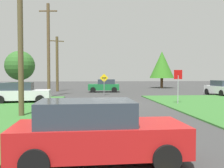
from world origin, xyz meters
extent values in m
plane|color=#393939|center=(0.00, 0.00, 0.00)|extent=(120.00, 120.00, 0.00)
cube|color=yellow|center=(0.00, -8.00, 0.01)|extent=(0.20, 14.00, 0.01)
cylinder|color=#9EA0A8|center=(5.06, -1.11, 1.09)|extent=(0.07, 0.07, 2.18)
cube|color=red|center=(5.06, -1.11, 2.25)|extent=(0.68, 0.18, 0.69)
cube|color=silver|center=(12.65, 6.22, 0.64)|extent=(2.26, 4.07, 0.76)
cube|color=#2D3842|center=(12.67, 6.04, 1.32)|extent=(1.88, 2.29, 0.60)
cylinder|color=black|center=(11.59, 7.47, 0.34)|extent=(0.28, 0.70, 0.68)
cylinder|color=black|center=(13.49, 7.63, 0.34)|extent=(0.28, 0.70, 0.68)
cylinder|color=black|center=(11.82, 4.81, 0.34)|extent=(0.28, 0.70, 0.68)
cube|color=red|center=(-1.42, -12.98, 0.64)|extent=(4.37, 1.81, 0.76)
cube|color=#2D3842|center=(-1.77, -12.98, 1.32)|extent=(2.41, 1.58, 0.60)
cylinder|color=black|center=(0.05, -12.10, 0.34)|extent=(0.68, 0.23, 0.68)
cylinder|color=black|center=(0.07, -13.83, 0.34)|extent=(0.68, 0.23, 0.68)
cylinder|color=black|center=(-2.91, -12.13, 0.34)|extent=(0.68, 0.23, 0.68)
cylinder|color=black|center=(-2.89, -13.86, 0.34)|extent=(0.68, 0.23, 0.68)
cube|color=#196B33|center=(0.46, 12.66, 0.64)|extent=(3.97, 2.02, 0.76)
cube|color=#2D3842|center=(0.80, 12.63, 1.32)|extent=(2.22, 1.69, 0.60)
cylinder|color=black|center=(-0.91, 11.89, 0.34)|extent=(0.69, 0.27, 0.68)
cylinder|color=black|center=(-0.78, 13.60, 0.34)|extent=(0.69, 0.27, 0.68)
cylinder|color=black|center=(1.71, 11.71, 0.34)|extent=(0.69, 0.27, 0.68)
cylinder|color=black|center=(1.83, 13.42, 0.34)|extent=(0.69, 0.27, 0.68)
cube|color=silver|center=(-6.79, 1.28, 0.64)|extent=(4.38, 2.05, 0.76)
cube|color=#2D3842|center=(-7.18, 1.26, 1.32)|extent=(2.44, 1.73, 0.60)
cylinder|color=black|center=(-5.38, 2.25, 0.34)|extent=(0.69, 0.25, 0.68)
cylinder|color=black|center=(-5.29, 0.46, 0.34)|extent=(0.69, 0.25, 0.68)
cylinder|color=black|center=(-8.30, 2.10, 0.34)|extent=(0.69, 0.25, 0.68)
cylinder|color=black|center=(-8.21, 0.31, 0.34)|extent=(0.69, 0.25, 0.68)
cylinder|color=brown|center=(-5.20, -5.53, 4.27)|extent=(0.28, 0.28, 8.53)
cylinder|color=brown|center=(-5.48, 6.53, 4.64)|extent=(0.31, 0.31, 9.27)
cube|color=brown|center=(-5.48, 6.53, 8.53)|extent=(1.80, 0.32, 0.12)
cylinder|color=brown|center=(-5.53, 14.60, 3.59)|extent=(0.35, 0.35, 7.18)
cube|color=brown|center=(-5.53, 14.60, 6.60)|extent=(1.76, 0.63, 0.12)
cylinder|color=slate|center=(0.16, 7.62, 0.93)|extent=(0.08, 0.08, 1.87)
cube|color=yellow|center=(0.16, 7.62, 1.87)|extent=(0.91, 0.09, 0.91)
cube|color=black|center=(0.16, 7.62, 1.87)|extent=(0.45, 0.07, 0.10)
cylinder|color=brown|center=(10.66, 21.33, 0.82)|extent=(0.44, 0.44, 1.63)
cone|color=#2F6F1D|center=(10.66, 21.33, 3.82)|extent=(3.98, 3.98, 4.38)
cylinder|color=brown|center=(-9.88, 13.02, 0.94)|extent=(0.36, 0.36, 1.89)
sphere|color=#2E6225|center=(-9.88, 13.02, 3.34)|extent=(3.63, 3.63, 3.63)
camera|label=1|loc=(-1.77, -19.45, 2.29)|focal=40.83mm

